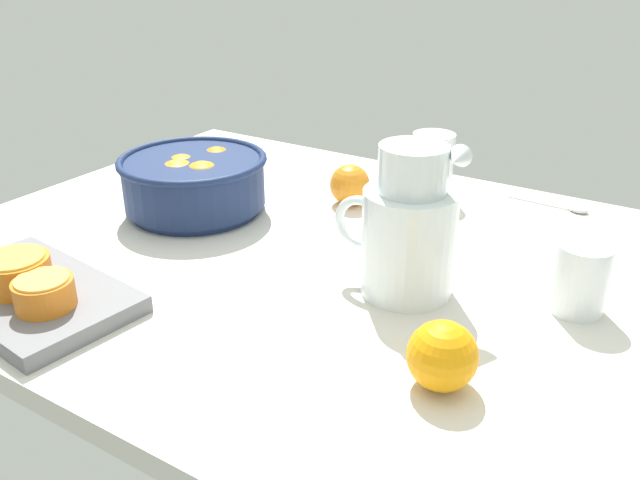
{
  "coord_description": "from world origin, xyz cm",
  "views": [
    {
      "loc": [
        46.95,
        -72.85,
        42.71
      ],
      "look_at": [
        3.62,
        -3.72,
        4.19
      ],
      "focal_mm": 36.78,
      "sensor_mm": 36.0,
      "label": 1
    }
  ],
  "objects_px": {
    "juice_glass": "(579,282)",
    "loose_orange_1": "(442,356)",
    "juice_pitcher": "(408,239)",
    "loose_orange_0": "(350,185)",
    "orange_half_1": "(44,293)",
    "spoon": "(562,206)",
    "cutting_board": "(29,295)",
    "fruit_bowl": "(194,181)",
    "second_glass": "(432,170)",
    "orange_half_0": "(16,272)"
  },
  "relations": [
    {
      "from": "juice_pitcher",
      "to": "spoon",
      "type": "bearing_deg",
      "value": 75.12
    },
    {
      "from": "juice_glass",
      "to": "loose_orange_1",
      "type": "height_order",
      "value": "juice_glass"
    },
    {
      "from": "loose_orange_1",
      "to": "fruit_bowl",
      "type": "bearing_deg",
      "value": 157.39
    },
    {
      "from": "fruit_bowl",
      "to": "loose_orange_0",
      "type": "bearing_deg",
      "value": 39.1
    },
    {
      "from": "juice_pitcher",
      "to": "orange_half_1",
      "type": "xyz_separation_m",
      "value": [
        -0.33,
        -0.3,
        -0.03
      ]
    },
    {
      "from": "juice_pitcher",
      "to": "loose_orange_0",
      "type": "xyz_separation_m",
      "value": [
        -0.21,
        0.23,
        -0.04
      ]
    },
    {
      "from": "orange_half_1",
      "to": "juice_glass",
      "type": "bearing_deg",
      "value": 34.68
    },
    {
      "from": "juice_pitcher",
      "to": "orange_half_1",
      "type": "distance_m",
      "value": 0.45
    },
    {
      "from": "second_glass",
      "to": "spoon",
      "type": "height_order",
      "value": "second_glass"
    },
    {
      "from": "orange_half_1",
      "to": "second_glass",
      "type": "bearing_deg",
      "value": 70.56
    },
    {
      "from": "fruit_bowl",
      "to": "cutting_board",
      "type": "relative_size",
      "value": 0.87
    },
    {
      "from": "juice_pitcher",
      "to": "loose_orange_0",
      "type": "bearing_deg",
      "value": 133.3
    },
    {
      "from": "juice_pitcher",
      "to": "loose_orange_0",
      "type": "distance_m",
      "value": 0.31
    },
    {
      "from": "cutting_board",
      "to": "orange_half_0",
      "type": "relative_size",
      "value": 3.31
    },
    {
      "from": "juice_pitcher",
      "to": "spoon",
      "type": "relative_size",
      "value": 1.47
    },
    {
      "from": "cutting_board",
      "to": "spoon",
      "type": "bearing_deg",
      "value": 53.89
    },
    {
      "from": "juice_glass",
      "to": "orange_half_1",
      "type": "relative_size",
      "value": 1.26
    },
    {
      "from": "fruit_bowl",
      "to": "loose_orange_0",
      "type": "distance_m",
      "value": 0.26
    },
    {
      "from": "juice_pitcher",
      "to": "cutting_board",
      "type": "relative_size",
      "value": 0.73
    },
    {
      "from": "second_glass",
      "to": "cutting_board",
      "type": "xyz_separation_m",
      "value": [
        -0.28,
        -0.61,
        -0.04
      ]
    },
    {
      "from": "orange_half_1",
      "to": "spoon",
      "type": "xyz_separation_m",
      "value": [
        0.43,
        0.69,
        -0.04
      ]
    },
    {
      "from": "juice_pitcher",
      "to": "loose_orange_1",
      "type": "bearing_deg",
      "value": -54.23
    },
    {
      "from": "cutting_board",
      "to": "orange_half_0",
      "type": "bearing_deg",
      "value": -150.74
    },
    {
      "from": "juice_pitcher",
      "to": "second_glass",
      "type": "bearing_deg",
      "value": 108.02
    },
    {
      "from": "fruit_bowl",
      "to": "juice_glass",
      "type": "distance_m",
      "value": 0.62
    },
    {
      "from": "loose_orange_0",
      "to": "loose_orange_1",
      "type": "distance_m",
      "value": 0.51
    },
    {
      "from": "loose_orange_1",
      "to": "spoon",
      "type": "bearing_deg",
      "value": 91.2
    },
    {
      "from": "juice_pitcher",
      "to": "orange_half_0",
      "type": "xyz_separation_m",
      "value": [
        -0.4,
        -0.29,
        -0.03
      ]
    },
    {
      "from": "loose_orange_0",
      "to": "fruit_bowl",
      "type": "bearing_deg",
      "value": -140.9
    },
    {
      "from": "second_glass",
      "to": "orange_half_1",
      "type": "distance_m",
      "value": 0.67
    },
    {
      "from": "juice_pitcher",
      "to": "juice_glass",
      "type": "distance_m",
      "value": 0.21
    },
    {
      "from": "orange_half_1",
      "to": "spoon",
      "type": "distance_m",
      "value": 0.82
    },
    {
      "from": "loose_orange_1",
      "to": "orange_half_1",
      "type": "bearing_deg",
      "value": -163.03
    },
    {
      "from": "second_glass",
      "to": "loose_orange_1",
      "type": "relative_size",
      "value": 1.55
    },
    {
      "from": "cutting_board",
      "to": "orange_half_0",
      "type": "xyz_separation_m",
      "value": [
        -0.01,
        -0.0,
        0.03
      ]
    },
    {
      "from": "juice_glass",
      "to": "cutting_board",
      "type": "bearing_deg",
      "value": -149.36
    },
    {
      "from": "cutting_board",
      "to": "orange_half_1",
      "type": "bearing_deg",
      "value": -15.79
    },
    {
      "from": "juice_pitcher",
      "to": "orange_half_0",
      "type": "bearing_deg",
      "value": -144.26
    },
    {
      "from": "fruit_bowl",
      "to": "juice_pitcher",
      "type": "xyz_separation_m",
      "value": [
        0.42,
        -0.06,
        0.02
      ]
    },
    {
      "from": "juice_glass",
      "to": "cutting_board",
      "type": "distance_m",
      "value": 0.69
    },
    {
      "from": "cutting_board",
      "to": "loose_orange_1",
      "type": "xyz_separation_m",
      "value": [
        0.51,
        0.12,
        0.03
      ]
    },
    {
      "from": "second_glass",
      "to": "cutting_board",
      "type": "height_order",
      "value": "second_glass"
    },
    {
      "from": "fruit_bowl",
      "to": "spoon",
      "type": "height_order",
      "value": "fruit_bowl"
    },
    {
      "from": "fruit_bowl",
      "to": "juice_pitcher",
      "type": "height_order",
      "value": "juice_pitcher"
    },
    {
      "from": "orange_half_0",
      "to": "orange_half_1",
      "type": "bearing_deg",
      "value": -9.89
    },
    {
      "from": "orange_half_1",
      "to": "juice_pitcher",
      "type": "bearing_deg",
      "value": 42.21
    },
    {
      "from": "cutting_board",
      "to": "loose_orange_0",
      "type": "distance_m",
      "value": 0.54
    },
    {
      "from": "second_glass",
      "to": "loose_orange_0",
      "type": "bearing_deg",
      "value": -135.14
    },
    {
      "from": "fruit_bowl",
      "to": "loose_orange_1",
      "type": "relative_size",
      "value": 3.3
    },
    {
      "from": "fruit_bowl",
      "to": "spoon",
      "type": "xyz_separation_m",
      "value": [
        0.52,
        0.34,
        -0.05
      ]
    }
  ]
}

